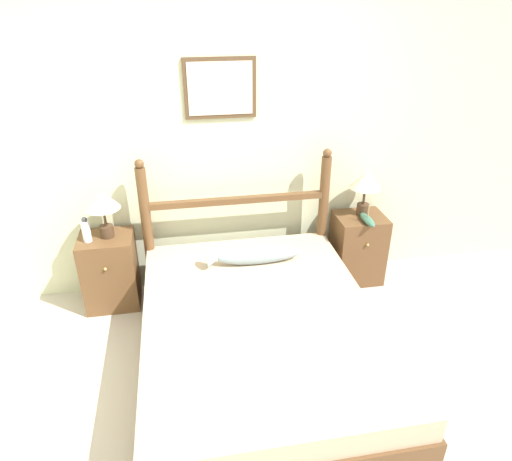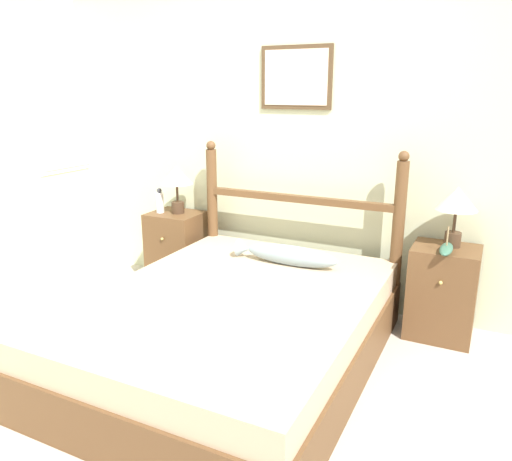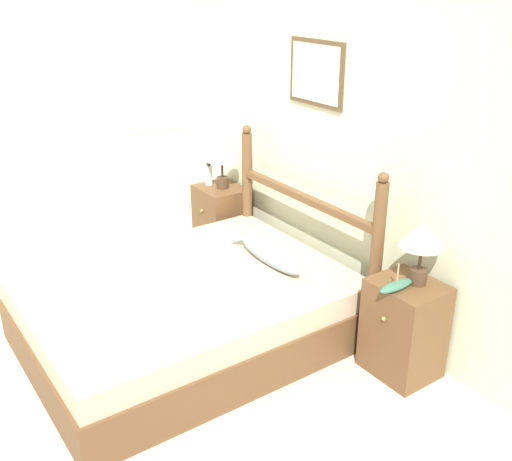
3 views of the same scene
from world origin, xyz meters
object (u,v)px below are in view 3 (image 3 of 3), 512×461
object	(u,v)px
nightstand_right	(404,328)
bottle	(209,174)
model_boat	(397,286)
bed	(188,312)
table_lamp_right	(423,239)
fish_pillow	(267,253)
table_lamp_left	(222,155)
nightstand_left	(221,220)

from	to	relation	value
nightstand_right	bottle	distance (m)	2.25
nightstand_right	model_boat	distance (m)	0.35
bed	bottle	size ratio (longest dim) A/B	9.97
bed	model_boat	bearing A→B (deg)	37.41
table_lamp_right	fish_pillow	world-z (taller)	table_lamp_right
table_lamp_left	fish_pillow	bearing A→B (deg)	-16.80
table_lamp_left	table_lamp_right	size ratio (longest dim) A/B	1.00
model_boat	fish_pillow	size ratio (longest dim) A/B	0.36
bed	model_boat	world-z (taller)	model_boat
nightstand_right	table_lamp_left	xyz separation A→B (m)	(-2.08, 0.01, 0.60)
table_lamp_left	table_lamp_right	xyz separation A→B (m)	(2.10, 0.04, 0.00)
fish_pillow	model_boat	bearing A→B (deg)	12.12
bed	table_lamp_left	world-z (taller)	table_lamp_left
bed	nightstand_right	size ratio (longest dim) A/B	3.31
bed	nightstand_left	distance (m)	1.40
nightstand_right	fish_pillow	world-z (taller)	nightstand_right
table_lamp_left	bottle	world-z (taller)	table_lamp_left
model_boat	fish_pillow	xyz separation A→B (m)	(-0.98, -0.21, -0.12)
nightstand_right	bottle	world-z (taller)	bottle
table_lamp_right	table_lamp_left	bearing A→B (deg)	-179.01
bed	table_lamp_left	size ratio (longest dim) A/B	5.24
bed	fish_pillow	distance (m)	0.67
model_boat	table_lamp_left	bearing A→B (deg)	176.67
nightstand_right	bed	bearing A→B (deg)	-138.73
table_lamp_right	fish_pillow	size ratio (longest dim) A/B	0.54
bed	table_lamp_left	xyz separation A→B (m)	(-1.03, 0.93, 0.68)
bed	nightstand_left	size ratio (longest dim) A/B	3.31
bed	table_lamp_right	distance (m)	1.60
bed	table_lamp_right	size ratio (longest dim) A/B	5.24
bed	table_lamp_right	xyz separation A→B (m)	(1.07, 0.96, 0.68)
bottle	table_lamp_right	bearing A→B (deg)	2.20
bed	bottle	bearing A→B (deg)	143.01
nightstand_left	fish_pillow	bearing A→B (deg)	-16.14
nightstand_right	fish_pillow	distance (m)	1.05
model_boat	nightstand_right	bearing A→B (deg)	92.61
model_boat	bed	bearing A→B (deg)	-142.59
table_lamp_left	model_boat	xyz separation A→B (m)	(2.08, -0.12, -0.26)
bottle	table_lamp_left	bearing A→B (deg)	19.50
table_lamp_right	bottle	distance (m)	2.25
table_lamp_right	model_boat	xyz separation A→B (m)	(-0.02, -0.16, -0.26)
nightstand_right	model_boat	size ratio (longest dim) A/B	2.36
bed	fish_pillow	size ratio (longest dim) A/B	2.82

